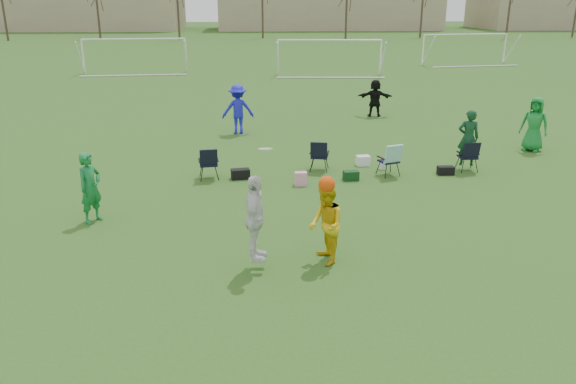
{
  "coord_description": "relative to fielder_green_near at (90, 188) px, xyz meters",
  "views": [
    {
      "loc": [
        -1.42,
        -8.5,
        5.16
      ],
      "look_at": [
        -0.73,
        2.81,
        1.25
      ],
      "focal_mm": 35.0,
      "sensor_mm": 36.0,
      "label": 1
    }
  ],
  "objects": [
    {
      "name": "goal_right",
      "position": [
        21.38,
        33.49,
        1.05
      ],
      "size": [
        7.35,
        1.14,
        2.46
      ],
      "rotation": [
        0.0,
        0.0,
        0.14
      ],
      "color": "white",
      "rests_on": "ground"
    },
    {
      "name": "fielder_green_far",
      "position": [
        13.85,
        5.93,
        0.09
      ],
      "size": [
        1.12,
        1.07,
        1.92
      ],
      "primitive_type": "imported",
      "rotation": [
        0.0,
        0.0,
        -0.68
      ],
      "color": "#167D30",
      "rests_on": "ground"
    },
    {
      "name": "fielder_black",
      "position": [
        9.52,
        12.42,
        -0.02
      ],
      "size": [
        1.64,
        0.78,
        1.7
      ],
      "primitive_type": "imported",
      "rotation": [
        0.0,
        0.0,
        2.96
      ],
      "color": "black",
      "rests_on": "ground"
    },
    {
      "name": "fielder_green_near",
      "position": [
        0.0,
        0.0,
        0.0
      ],
      "size": [
        0.69,
        0.76,
        1.74
      ],
      "primitive_type": "imported",
      "rotation": [
        0.0,
        0.0,
        1.01
      ],
      "color": "#157736",
      "rests_on": "ground"
    },
    {
      "name": "goal_left",
      "position": [
        -4.62,
        29.49,
        1.05
      ],
      "size": [
        7.39,
        0.76,
        2.46
      ],
      "rotation": [
        0.0,
        0.0,
        0.09
      ],
      "color": "white",
      "rests_on": "ground"
    },
    {
      "name": "sideline_setup",
      "position": [
        7.68,
        3.6,
        -0.29
      ],
      "size": [
        8.79,
        2.24,
        1.92
      ],
      "color": "#0F391F",
      "rests_on": "ground"
    },
    {
      "name": "fielder_blue",
      "position": [
        3.32,
        9.31,
        0.11
      ],
      "size": [
        1.35,
        0.88,
        1.96
      ],
      "primitive_type": "imported",
      "rotation": [
        0.0,
        0.0,
        3.27
      ],
      "color": "#1B1DCC",
      "rests_on": "ground"
    },
    {
      "name": "ground",
      "position": [
        5.38,
        -4.51,
        -0.87
      ],
      "size": [
        260.0,
        260.0,
        0.0
      ],
      "primitive_type": "plane",
      "color": "#31541A",
      "rests_on": "ground"
    },
    {
      "name": "goal_mid",
      "position": [
        9.38,
        27.49,
        1.05
      ],
      "size": [
        7.4,
        0.63,
        2.46
      ],
      "rotation": [
        0.0,
        0.0,
        -0.07
      ],
      "color": "white",
      "rests_on": "ground"
    },
    {
      "name": "center_contest",
      "position": [
        4.71,
        -2.69,
        0.11
      ],
      "size": [
        2.09,
        1.25,
        2.51
      ],
      "color": "silver",
      "rests_on": "ground"
    }
  ]
}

